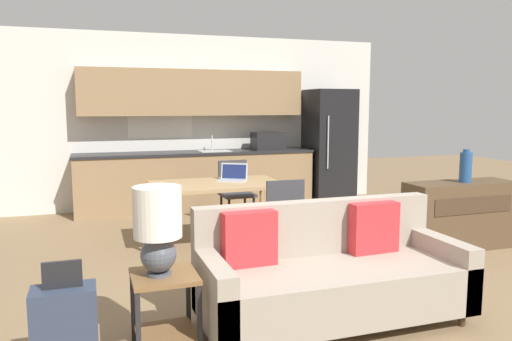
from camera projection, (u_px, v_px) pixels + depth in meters
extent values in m
plane|color=#7F6647|center=(316.00, 319.00, 3.77)|extent=(20.00, 20.00, 0.00)
cube|color=silver|center=(192.00, 122.00, 7.95)|extent=(6.40, 0.06, 2.70)
cube|color=white|center=(160.00, 106.00, 7.72)|extent=(1.00, 0.01, 0.99)
cube|color=#8E704C|center=(197.00, 182.00, 7.75)|extent=(3.63, 0.62, 0.86)
cube|color=#232326|center=(197.00, 153.00, 7.69)|extent=(3.66, 0.65, 0.04)
cube|color=#B2B5B7|center=(215.00, 151.00, 7.72)|extent=(0.48, 0.36, 0.01)
cylinder|color=#B7BABC|center=(212.00, 143.00, 7.87)|extent=(0.02, 0.02, 0.24)
cube|color=#8E704C|center=(194.00, 93.00, 7.70)|extent=(3.45, 0.34, 0.70)
cube|color=black|center=(268.00, 141.00, 7.98)|extent=(0.48, 0.36, 0.28)
cube|color=black|center=(329.00, 146.00, 8.32)|extent=(0.70, 0.72, 1.87)
cylinder|color=silver|center=(328.00, 142.00, 7.88)|extent=(0.02, 0.02, 0.84)
cube|color=tan|center=(217.00, 185.00, 5.71)|extent=(1.48, 0.88, 0.04)
cylinder|color=tan|center=(162.00, 228.00, 5.19)|extent=(0.05, 0.05, 0.69)
cylinder|color=tan|center=(284.00, 218.00, 5.62)|extent=(0.05, 0.05, 0.69)
cylinder|color=tan|center=(153.00, 213.00, 5.90)|extent=(0.05, 0.05, 0.69)
cylinder|color=tan|center=(261.00, 206.00, 6.33)|extent=(0.05, 0.05, 0.69)
cylinder|color=#3D2D1E|center=(462.00, 319.00, 3.66)|extent=(0.05, 0.05, 0.10)
cylinder|color=#3D2D1E|center=(207.00, 317.00, 3.70)|extent=(0.05, 0.05, 0.10)
cylinder|color=#3D2D1E|center=(409.00, 289.00, 4.26)|extent=(0.05, 0.05, 0.10)
cube|color=gray|center=(334.00, 289.00, 3.65)|extent=(1.96, 0.80, 0.35)
cube|color=gray|center=(316.00, 248.00, 3.93)|extent=(1.96, 0.14, 0.77)
cube|color=gray|center=(213.00, 294.00, 3.35)|extent=(0.14, 0.80, 0.49)
cube|color=gray|center=(438.00, 267.00, 3.93)|extent=(0.14, 0.80, 0.49)
cube|color=red|center=(249.00, 239.00, 3.60)|extent=(0.40, 0.14, 0.40)
cube|color=red|center=(374.00, 228.00, 3.93)|extent=(0.41, 0.14, 0.40)
cube|color=brown|center=(164.00, 276.00, 3.25)|extent=(0.42, 0.42, 0.03)
cube|color=brown|center=(166.00, 333.00, 3.30)|extent=(0.38, 0.38, 0.02)
cube|color=#232326|center=(138.00, 331.00, 3.04)|extent=(0.03, 0.03, 0.49)
cube|color=#232326|center=(200.00, 322.00, 3.16)|extent=(0.03, 0.03, 0.49)
cube|color=#232326|center=(133.00, 307.00, 3.40)|extent=(0.03, 0.03, 0.49)
cube|color=#232326|center=(188.00, 300.00, 3.52)|extent=(0.03, 0.03, 0.49)
cylinder|color=#4C515B|center=(159.00, 273.00, 3.23)|extent=(0.16, 0.16, 0.02)
sphere|color=#4C515B|center=(158.00, 255.00, 3.21)|extent=(0.23, 0.23, 0.23)
cylinder|color=white|center=(157.00, 212.00, 3.17)|extent=(0.31, 0.31, 0.33)
cube|color=brown|center=(459.00, 215.00, 5.63)|extent=(1.27, 0.42, 0.76)
cube|color=#413020|center=(474.00, 205.00, 5.40)|extent=(1.01, 0.01, 0.18)
cylinder|color=#234C84|center=(466.00, 167.00, 5.53)|extent=(0.13, 0.13, 0.33)
cylinder|color=#234C84|center=(467.00, 151.00, 5.51)|extent=(0.07, 0.07, 0.04)
cube|color=#38383D|center=(237.00, 195.00, 6.62)|extent=(0.44, 0.44, 0.04)
cube|color=#38383D|center=(232.00, 176.00, 6.77)|extent=(0.40, 0.05, 0.42)
cylinder|color=black|center=(229.00, 215.00, 6.43)|extent=(0.03, 0.03, 0.41)
cylinder|color=black|center=(254.00, 213.00, 6.55)|extent=(0.03, 0.03, 0.41)
cylinder|color=black|center=(221.00, 210.00, 6.75)|extent=(0.03, 0.03, 0.41)
cylinder|color=black|center=(245.00, 208.00, 6.87)|extent=(0.03, 0.03, 0.41)
cube|color=#38383D|center=(279.00, 219.00, 5.19)|extent=(0.43, 0.43, 0.04)
cube|color=#38383D|center=(285.00, 201.00, 4.98)|extent=(0.40, 0.04, 0.42)
cylinder|color=black|center=(288.00, 235.00, 5.43)|extent=(0.03, 0.03, 0.41)
cylinder|color=black|center=(258.00, 237.00, 5.33)|extent=(0.03, 0.03, 0.41)
cylinder|color=black|center=(300.00, 243.00, 5.11)|extent=(0.03, 0.03, 0.41)
cylinder|color=black|center=(268.00, 246.00, 5.01)|extent=(0.03, 0.03, 0.41)
cube|color=#B7BABC|center=(232.00, 180.00, 5.84)|extent=(0.39, 0.35, 0.02)
cube|color=#B7BABC|center=(234.00, 171.00, 5.94)|extent=(0.30, 0.21, 0.20)
cube|color=navy|center=(234.00, 171.00, 5.93)|extent=(0.27, 0.18, 0.17)
cube|color=#2D384C|center=(65.00, 334.00, 2.92)|extent=(0.37, 0.22, 0.56)
cube|color=black|center=(62.00, 275.00, 2.87)|extent=(0.22, 0.02, 0.16)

